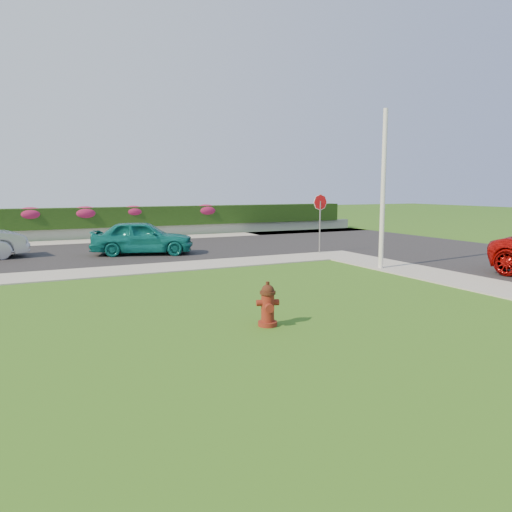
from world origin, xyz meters
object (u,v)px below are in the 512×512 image
fire_hydrant (268,305)px  sedan_teal (142,237)px  stop_sign (320,210)px  utility_pole (383,190)px

fire_hydrant → sedan_teal: bearing=104.9°
fire_hydrant → sedan_teal: 11.73m
sedan_teal → stop_sign: size_ratio=1.64×
sedan_teal → stop_sign: bearing=-93.9°
sedan_teal → utility_pole: size_ratio=0.77×
fire_hydrant → stop_sign: bearing=67.7°
fire_hydrant → utility_pole: (6.77, 4.57, 2.25)m
fire_hydrant → utility_pole: 8.48m
fire_hydrant → utility_pole: size_ratio=0.17×
sedan_teal → utility_pole: 9.81m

